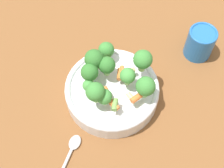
% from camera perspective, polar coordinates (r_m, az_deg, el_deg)
% --- Properties ---
extents(ground_plane, '(3.00, 3.00, 0.00)m').
position_cam_1_polar(ground_plane, '(0.77, -0.00, -2.24)').
color(ground_plane, brown).
extents(bowl, '(0.22, 0.22, 0.05)m').
position_cam_1_polar(bowl, '(0.74, -0.00, -1.28)').
color(bowl, silver).
rests_on(bowl, ground_plane).
extents(pasta_salad, '(0.18, 0.17, 0.08)m').
position_cam_1_polar(pasta_salad, '(0.70, 0.12, 2.00)').
color(pasta_salad, '#8CB766').
rests_on(pasta_salad, bowl).
extents(cup, '(0.07, 0.07, 0.08)m').
position_cam_1_polar(cup, '(0.84, 15.82, 7.31)').
color(cup, '#2366B2').
rests_on(cup, ground_plane).
extents(spoon, '(0.08, 0.19, 0.01)m').
position_cam_1_polar(spoon, '(0.71, -8.22, -13.55)').
color(spoon, silver).
rests_on(spoon, ground_plane).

